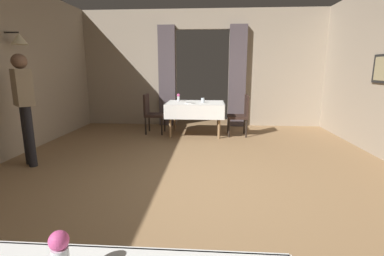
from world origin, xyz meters
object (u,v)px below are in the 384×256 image
person_waiter_by_doorway (24,101)px  glass_mid_c (203,100)px  flower_vase_mid (178,97)px  dining_table_mid (195,107)px  flower_vase_near (60,254)px  chair_mid_left (152,112)px  chair_mid_right (241,113)px  plate_mid_b (190,103)px

person_waiter_by_doorway → glass_mid_c: bearing=40.7°
glass_mid_c → flower_vase_mid: bearing=157.3°
dining_table_mid → flower_vase_near: 5.50m
flower_vase_mid → flower_vase_near: bearing=-87.5°
chair_mid_left → person_waiter_by_doorway: 2.82m
chair_mid_right → chair_mid_left: size_ratio=1.00×
chair_mid_left → flower_vase_mid: 0.72m
dining_table_mid → chair_mid_left: size_ratio=1.41×
flower_vase_near → dining_table_mid: bearing=88.3°
flower_vase_mid → plate_mid_b: 0.53m
dining_table_mid → plate_mid_b: bearing=-119.0°
glass_mid_c → person_waiter_by_doorway: size_ratio=0.06×
flower_vase_near → flower_vase_mid: 5.73m
flower_vase_near → plate_mid_b: (0.06, 5.31, -0.10)m
person_waiter_by_doorway → flower_vase_mid: bearing=50.8°
flower_vase_mid → person_waiter_by_doorway: (-2.07, -2.53, 0.18)m
chair_mid_left → person_waiter_by_doorway: person_waiter_by_doorway is taller
chair_mid_right → flower_vase_near: size_ratio=4.87×
chair_mid_right → glass_mid_c: size_ratio=8.80×
chair_mid_left → chair_mid_right: bearing=-3.0°
chair_mid_right → plate_mid_b: (-1.14, -0.15, 0.24)m
flower_vase_near → person_waiter_by_doorway: 3.95m
plate_mid_b → glass_mid_c: size_ratio=2.17×
chair_mid_left → flower_vase_mid: bearing=14.2°
dining_table_mid → person_waiter_by_doorway: size_ratio=0.76×
flower_vase_near → glass_mid_c: (0.34, 5.48, -0.05)m
dining_table_mid → flower_vase_mid: bearing=151.3°
flower_vase_mid → glass_mid_c: (0.59, -0.25, -0.04)m
dining_table_mid → chair_mid_left: (-1.04, 0.07, -0.13)m
flower_vase_mid → glass_mid_c: 0.64m
dining_table_mid → chair_mid_right: chair_mid_right is taller
person_waiter_by_doorway → chair_mid_right: bearing=32.7°
flower_vase_mid → person_waiter_by_doorway: person_waiter_by_doorway is taller
chair_mid_left → flower_vase_mid: (0.62, 0.16, 0.33)m
chair_mid_left → person_waiter_by_doorway: bearing=-121.3°
chair_mid_left → flower_vase_near: 5.64m
chair_mid_right → flower_vase_mid: size_ratio=5.25×
dining_table_mid → flower_vase_mid: flower_vase_mid is taller
chair_mid_left → dining_table_mid: bearing=-3.8°
chair_mid_right → plate_mid_b: 1.18m
flower_vase_near → chair_mid_left: bearing=98.9°
flower_vase_near → flower_vase_mid: flower_vase_near is taller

